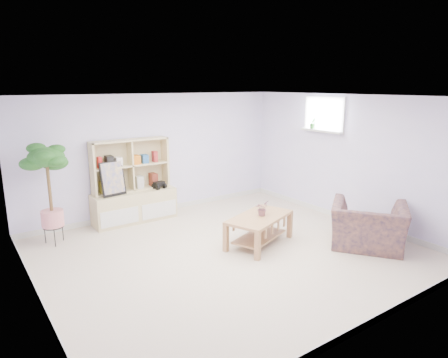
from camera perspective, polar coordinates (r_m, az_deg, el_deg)
floor at (r=6.38m, az=0.67°, el=-10.40°), size 5.50×5.00×0.01m
ceiling at (r=5.84m, az=0.73°, el=11.68°), size 5.50×5.00×0.01m
walls at (r=6.00m, az=0.70°, el=0.15°), size 5.51×5.01×2.40m
baseboard at (r=6.36m, az=0.67°, el=-9.99°), size 5.50×5.00×0.10m
window at (r=8.15m, az=14.16°, el=8.95°), size 0.10×0.98×0.68m
window_sill at (r=8.14m, az=13.75°, el=6.70°), size 0.14×1.00×0.04m
storage_unit at (r=7.73m, az=-12.83°, el=-0.31°), size 1.58×0.53×1.58m
poster at (r=7.50m, az=-15.61°, el=0.04°), size 0.47×0.18×0.63m
toy_truck at (r=7.87m, az=-9.25°, el=-0.81°), size 0.32×0.25×0.16m
coffee_table at (r=6.62m, az=5.06°, el=-7.28°), size 1.34×1.03×0.49m
table_plant at (r=6.54m, az=5.44°, el=-4.19°), size 0.28×0.26×0.24m
floor_tree at (r=7.02m, az=-23.60°, el=-2.08°), size 0.79×0.79×1.68m
armchair at (r=6.81m, az=19.94°, el=-5.90°), size 1.46×1.49×0.84m
sill_plant at (r=8.29m, az=12.51°, el=7.80°), size 0.15×0.14×0.22m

